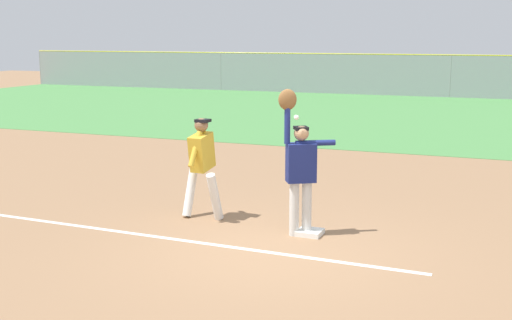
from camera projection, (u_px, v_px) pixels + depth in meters
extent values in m
plane|color=#936D4C|center=(274.00, 250.00, 9.65)|extent=(77.95, 77.95, 0.00)
cube|color=#4C8C47|center=(427.00, 116.00, 25.55)|extent=(50.36, 17.27, 0.01)
cube|color=white|center=(62.00, 224.00, 11.01)|extent=(12.00, 0.55, 0.01)
cube|color=white|center=(310.00, 232.00, 10.39)|extent=(0.39, 0.39, 0.08)
cylinder|color=silver|center=(307.00, 208.00, 10.33)|extent=(0.21, 0.21, 0.85)
cylinder|color=silver|center=(294.00, 209.00, 10.30)|extent=(0.21, 0.21, 0.85)
cube|color=navy|center=(301.00, 163.00, 10.18)|extent=(0.51, 0.45, 0.60)
sphere|color=tan|center=(301.00, 133.00, 10.10)|extent=(0.32, 0.32, 0.23)
cube|color=black|center=(301.00, 128.00, 10.12)|extent=(0.28, 0.29, 0.05)
cylinder|color=navy|center=(287.00, 123.00, 10.04)|extent=(0.12, 0.12, 0.62)
cylinder|color=navy|center=(315.00, 143.00, 10.16)|extent=(0.58, 0.39, 0.09)
ellipsoid|color=brown|center=(288.00, 100.00, 9.97)|extent=(0.31, 0.26, 0.32)
cylinder|color=white|center=(215.00, 197.00, 11.07)|extent=(0.17, 0.44, 0.85)
cylinder|color=white|center=(190.00, 192.00, 11.44)|extent=(0.17, 0.44, 0.85)
cube|color=gold|center=(202.00, 152.00, 11.12)|extent=(0.29, 0.54, 0.66)
sphere|color=#8C6647|center=(201.00, 125.00, 11.04)|extent=(0.24, 0.24, 0.23)
cube|color=black|center=(203.00, 121.00, 11.01)|extent=(0.23, 0.21, 0.05)
cylinder|color=gold|center=(208.00, 145.00, 11.30)|extent=(0.11, 0.40, 0.58)
cylinder|color=gold|center=(195.00, 149.00, 10.91)|extent=(0.11, 0.40, 0.58)
sphere|color=white|center=(296.00, 117.00, 9.89)|extent=(0.07, 0.07, 0.07)
cube|color=#93999E|center=(450.00, 77.00, 33.27)|extent=(50.36, 0.06, 2.08)
cylinder|color=yellow|center=(452.00, 55.00, 33.07)|extent=(50.36, 0.06, 0.06)
cylinder|color=gray|center=(40.00, 68.00, 42.28)|extent=(0.08, 0.08, 2.08)
cylinder|color=gray|center=(221.00, 72.00, 37.77)|extent=(0.08, 0.08, 2.08)
cylinder|color=gray|center=(450.00, 77.00, 33.27)|extent=(0.08, 0.08, 2.08)
cube|color=#B21E1E|center=(311.00, 79.00, 38.53)|extent=(4.53, 2.23, 0.55)
cube|color=#2D333D|center=(312.00, 71.00, 38.44)|extent=(2.33, 1.91, 0.40)
cylinder|color=black|center=(340.00, 84.00, 38.80)|extent=(0.62, 0.27, 0.60)
cylinder|color=black|center=(330.00, 86.00, 37.12)|extent=(0.62, 0.27, 0.60)
cylinder|color=black|center=(295.00, 82.00, 40.04)|extent=(0.62, 0.27, 0.60)
cylinder|color=black|center=(282.00, 84.00, 38.36)|extent=(0.62, 0.27, 0.60)
cube|color=black|center=(399.00, 81.00, 37.28)|extent=(4.51, 2.18, 0.55)
cube|color=#2D333D|center=(399.00, 72.00, 37.19)|extent=(2.31, 1.88, 0.40)
cylinder|color=black|center=(428.00, 85.00, 37.58)|extent=(0.61, 0.26, 0.60)
cylinder|color=black|center=(422.00, 88.00, 35.88)|extent=(0.61, 0.26, 0.60)
cylinder|color=black|center=(378.00, 84.00, 38.78)|extent=(0.61, 0.26, 0.60)
cylinder|color=black|center=(369.00, 86.00, 37.09)|extent=(0.61, 0.26, 0.60)
cube|color=#1E6B33|center=(489.00, 83.00, 35.63)|extent=(4.49, 2.12, 0.55)
cube|color=#2D333D|center=(490.00, 74.00, 35.55)|extent=(2.29, 1.86, 0.40)
cylinder|color=black|center=(463.00, 86.00, 37.12)|extent=(0.61, 0.25, 0.60)
cylinder|color=black|center=(458.00, 88.00, 35.42)|extent=(0.61, 0.25, 0.60)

